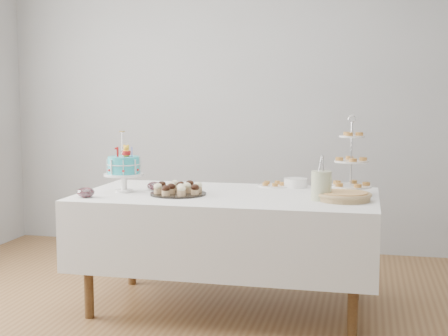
% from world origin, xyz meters
% --- Properties ---
extents(floor, '(5.00, 5.00, 0.00)m').
position_xyz_m(floor, '(0.00, 0.00, 0.00)').
color(floor, brown).
rests_on(floor, ground).
extents(walls, '(5.04, 4.04, 2.70)m').
position_xyz_m(walls, '(0.00, 0.00, 1.35)').
color(walls, '#939698').
rests_on(walls, floor).
extents(table, '(1.92, 1.02, 0.77)m').
position_xyz_m(table, '(0.00, 0.30, 0.54)').
color(table, white).
rests_on(table, floor).
extents(birthday_cake, '(0.26, 0.26, 0.40)m').
position_xyz_m(birthday_cake, '(-0.69, 0.23, 0.88)').
color(birthday_cake, white).
rests_on(birthday_cake, table).
extents(cupcake_tray, '(0.36, 0.36, 0.08)m').
position_xyz_m(cupcake_tray, '(-0.31, 0.19, 0.81)').
color(cupcake_tray, black).
rests_on(cupcake_tray, table).
extents(pie, '(0.34, 0.34, 0.05)m').
position_xyz_m(pie, '(0.75, 0.20, 0.80)').
color(pie, tan).
rests_on(pie, table).
extents(tiered_stand, '(0.26, 0.26, 0.51)m').
position_xyz_m(tiered_stand, '(0.78, 0.44, 0.98)').
color(tiered_stand, silver).
rests_on(tiered_stand, table).
extents(plate_stack, '(0.16, 0.16, 0.06)m').
position_xyz_m(plate_stack, '(0.40, 0.70, 0.80)').
color(plate_stack, white).
rests_on(plate_stack, table).
extents(pastry_plate, '(0.22, 0.22, 0.03)m').
position_xyz_m(pastry_plate, '(0.24, 0.70, 0.78)').
color(pastry_plate, white).
rests_on(pastry_plate, table).
extents(jam_bowl_a, '(0.11, 0.11, 0.07)m').
position_xyz_m(jam_bowl_a, '(-0.84, -0.04, 0.80)').
color(jam_bowl_a, silver).
rests_on(jam_bowl_a, table).
extents(jam_bowl_b, '(0.09, 0.09, 0.06)m').
position_xyz_m(jam_bowl_b, '(-0.53, 0.36, 0.80)').
color(jam_bowl_b, silver).
rests_on(jam_bowl_b, table).
extents(utensil_pitcher, '(0.13, 0.12, 0.27)m').
position_xyz_m(utensil_pitcher, '(0.61, 0.18, 0.87)').
color(utensil_pitcher, '#EEE7CD').
rests_on(utensil_pitcher, table).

